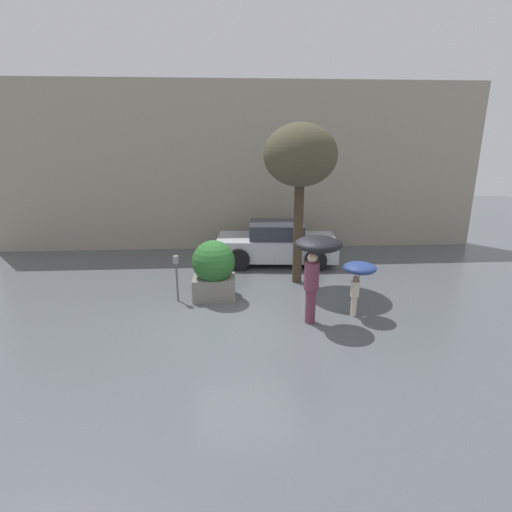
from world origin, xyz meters
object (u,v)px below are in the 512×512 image
object	(u,v)px
person_adult	(317,255)
street_tree	(300,157)
parking_meter	(176,269)
planter_box	(214,269)
parked_car_near	(276,244)
person_child	(359,272)

from	to	relation	value
person_adult	street_tree	xyz separation A→B (m)	(0.04, 2.66, 1.95)
person_adult	parking_meter	size ratio (longest dim) A/B	1.65
planter_box	parking_meter	world-z (taller)	planter_box
parking_meter	parked_car_near	bearing A→B (deg)	47.72
street_tree	parking_meter	distance (m)	4.39
planter_box	person_adult	bearing A→B (deg)	-33.90
person_child	street_tree	world-z (taller)	street_tree
planter_box	street_tree	bearing A→B (deg)	25.31
planter_box	street_tree	distance (m)	3.76
person_adult	parking_meter	world-z (taller)	person_adult
parked_car_near	street_tree	size ratio (longest dim) A/B	0.91
person_adult	parked_car_near	distance (m)	4.71
parking_meter	street_tree	bearing A→B (deg)	20.63
parking_meter	person_child	bearing A→B (deg)	-14.98
street_tree	person_adult	bearing A→B (deg)	-90.88
person_adult	parked_car_near	world-z (taller)	person_adult
planter_box	parking_meter	size ratio (longest dim) A/B	1.28
person_adult	person_child	size ratio (longest dim) A/B	1.54
parking_meter	person_adult	bearing A→B (deg)	-23.76
person_adult	parking_meter	xyz separation A→B (m)	(-3.23, 1.42, -0.71)
street_tree	parking_meter	xyz separation A→B (m)	(-3.28, -1.23, -2.65)
planter_box	parked_car_near	bearing A→B (deg)	57.29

